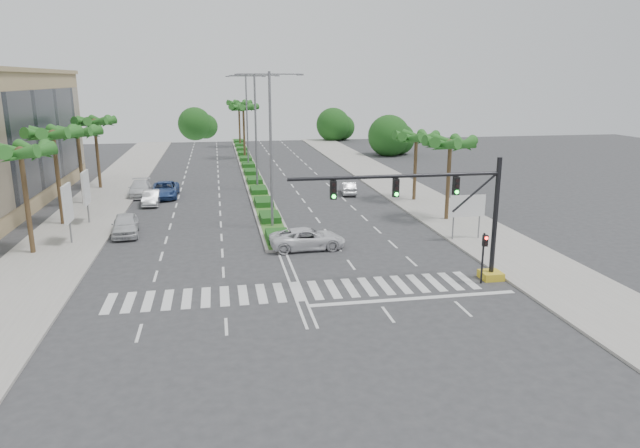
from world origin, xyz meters
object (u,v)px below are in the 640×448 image
object	(u,v)px
car_parked_c	(164,190)
car_parked_b	(151,198)
car_crossing	(308,239)
car_right	(348,188)
car_parked_a	(125,225)
car_parked_d	(140,189)

from	to	relation	value
car_parked_c	car_parked_b	bearing A→B (deg)	-105.07
car_crossing	car_right	distance (m)	19.76
car_parked_c	car_right	world-z (taller)	car_parked_c
car_parked_a	car_right	world-z (taller)	car_parked_a
car_parked_b	car_crossing	bearing A→B (deg)	-54.11
car_parked_a	car_parked_c	bearing A→B (deg)	77.39
car_parked_b	car_parked_c	bearing A→B (deg)	74.14
car_parked_b	car_right	size ratio (longest dim) A/B	1.04
car_crossing	car_right	bearing A→B (deg)	-23.15
car_parked_a	car_right	distance (m)	23.60
car_parked_a	car_crossing	world-z (taller)	car_parked_a
car_parked_d	car_parked_c	bearing A→B (deg)	-27.42
car_parked_a	car_parked_c	xyz separation A→B (m)	(1.75, 14.00, -0.02)
car_parked_b	car_parked_c	size ratio (longest dim) A/B	0.73
car_parked_a	car_parked_b	world-z (taller)	car_parked_a
car_right	car_parked_c	bearing A→B (deg)	1.09
car_parked_c	car_right	size ratio (longest dim) A/B	1.43
car_parked_d	car_right	size ratio (longest dim) A/B	1.33
car_parked_c	car_crossing	bearing A→B (deg)	-60.04
car_right	car_parked_b	bearing A→B (deg)	11.07
car_parked_a	car_parked_d	world-z (taller)	car_parked_a
car_parked_d	car_crossing	bearing A→B (deg)	-59.78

